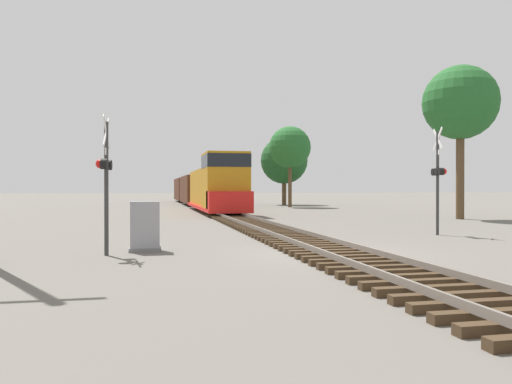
% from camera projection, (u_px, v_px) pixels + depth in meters
% --- Properties ---
extents(ground_plane, '(400.00, 400.00, 0.00)m').
position_uv_depth(ground_plane, '(329.00, 254.00, 14.60)').
color(ground_plane, '#666059').
extents(rail_track_bed, '(2.60, 160.00, 0.31)m').
position_uv_depth(rail_track_bed, '(329.00, 249.00, 14.60)').
color(rail_track_bed, '#42301E').
rests_on(rail_track_bed, ground).
extents(freight_train, '(2.95, 46.66, 4.38)m').
position_uv_depth(freight_train, '(198.00, 189.00, 53.21)').
color(freight_train, '#B77A14').
rests_on(freight_train, ground).
extents(crossing_signal_near, '(0.40, 1.01, 3.98)m').
position_uv_depth(crossing_signal_near, '(105.00, 172.00, 14.22)').
color(crossing_signal_near, '#333333').
rests_on(crossing_signal_near, ground).
extents(crossing_signal_far, '(0.47, 1.02, 4.41)m').
position_uv_depth(crossing_signal_far, '(438.00, 174.00, 20.45)').
color(crossing_signal_far, '#333333').
rests_on(crossing_signal_far, ground).
extents(relay_cabinet, '(0.95, 0.66, 1.52)m').
position_uv_depth(relay_cabinet, '(145.00, 227.00, 15.14)').
color(relay_cabinet, slate).
rests_on(relay_cabinet, ground).
extents(tree_far_right, '(4.60, 4.60, 9.58)m').
position_uv_depth(tree_far_right, '(460.00, 103.00, 31.02)').
color(tree_far_right, brown).
rests_on(tree_far_right, ground).
extents(tree_mid_background, '(4.26, 4.26, 8.25)m').
position_uv_depth(tree_mid_background, '(290.00, 147.00, 50.76)').
color(tree_mid_background, brown).
rests_on(tree_mid_background, ground).
extents(tree_deep_background, '(5.45, 5.45, 7.90)m').
position_uv_depth(tree_deep_background, '(284.00, 161.00, 57.87)').
color(tree_deep_background, brown).
rests_on(tree_deep_background, ground).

